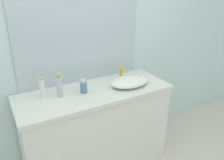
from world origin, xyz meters
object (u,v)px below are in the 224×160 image
object	(u,v)px
lotion_bottle	(84,86)
perfume_bottle	(43,89)
soap_dispenser	(59,87)
sink_basin	(129,81)

from	to	relation	value
lotion_bottle	perfume_bottle	bearing A→B (deg)	166.81
lotion_bottle	soap_dispenser	bearing A→B (deg)	171.21
soap_dispenser	lotion_bottle	distance (m)	0.22
lotion_bottle	perfume_bottle	world-z (taller)	perfume_bottle
sink_basin	perfume_bottle	xyz separation A→B (m)	(-0.81, 0.16, 0.04)
soap_dispenser	lotion_bottle	bearing A→B (deg)	-8.79
soap_dispenser	perfume_bottle	distance (m)	0.14
perfume_bottle	lotion_bottle	bearing A→B (deg)	-13.19
sink_basin	lotion_bottle	xyz separation A→B (m)	(-0.46, 0.07, 0.02)
sink_basin	soap_dispenser	distance (m)	0.69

